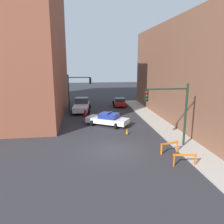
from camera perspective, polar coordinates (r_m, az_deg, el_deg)
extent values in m
plane|color=#2D2D33|center=(18.01, 0.65, -9.91)|extent=(120.00, 120.00, 0.00)
cube|color=#B2ADA3|center=(19.82, 18.86, -8.26)|extent=(2.40, 44.00, 0.12)
cube|color=brown|center=(31.90, -26.21, 14.83)|extent=(14.00, 20.00, 17.50)
cube|color=brown|center=(29.14, 25.48, 9.40)|extent=(12.00, 28.00, 11.63)
cylinder|color=black|center=(18.91, 18.65, -0.81)|extent=(0.18, 0.18, 5.20)
cylinder|color=black|center=(17.83, 14.24, 5.87)|extent=(3.40, 0.12, 0.12)
cube|color=black|center=(17.33, 8.91, 4.25)|extent=(0.30, 0.22, 0.90)
sphere|color=red|center=(17.15, 9.08, 5.07)|extent=(0.18, 0.18, 0.18)
sphere|color=#4C3D0C|center=(17.19, 9.05, 4.17)|extent=(0.18, 0.18, 0.18)
sphere|color=#0C4219|center=(17.23, 9.02, 3.29)|extent=(0.18, 0.18, 0.18)
cylinder|color=black|center=(32.73, -11.26, 4.99)|extent=(0.18, 0.18, 5.20)
cylinder|color=black|center=(32.45, -8.57, 8.94)|extent=(3.20, 0.12, 0.12)
cube|color=black|center=(32.51, -5.70, 8.14)|extent=(0.30, 0.22, 0.90)
sphere|color=red|center=(32.35, -5.70, 8.60)|extent=(0.18, 0.18, 0.18)
sphere|color=#4C3D0C|center=(32.37, -5.69, 8.12)|extent=(0.18, 0.18, 0.18)
sphere|color=#0C4219|center=(32.39, -5.68, 7.64)|extent=(0.18, 0.18, 0.18)
cube|color=white|center=(24.53, -1.24, -2.15)|extent=(4.96, 4.07, 0.55)
cube|color=navy|center=(24.31, -0.85, -0.98)|extent=(2.54, 2.43, 0.52)
cylinder|color=black|center=(24.52, -5.17, -2.87)|extent=(0.54, 0.68, 0.66)
cylinder|color=black|center=(25.96, -3.33, -1.94)|extent=(0.54, 0.68, 0.66)
cylinder|color=black|center=(23.28, 1.11, -3.69)|extent=(0.54, 0.68, 0.66)
cylinder|color=black|center=(24.79, 2.66, -2.65)|extent=(0.54, 0.68, 0.66)
cube|color=#2633BF|center=(24.24, -0.85, -0.25)|extent=(0.91, 1.28, 0.12)
cube|color=silver|center=(31.44, -8.01, 1.37)|extent=(2.44, 5.55, 0.70)
cube|color=#2D333D|center=(32.36, -7.90, 3.06)|extent=(1.98, 1.88, 0.80)
cylinder|color=black|center=(33.23, -9.34, 1.34)|extent=(0.82, 0.33, 0.80)
cylinder|color=black|center=(33.08, -6.17, 1.38)|extent=(0.82, 0.33, 0.80)
cylinder|color=black|center=(29.98, -10.01, 0.05)|extent=(0.82, 0.33, 0.80)
cylinder|color=black|center=(29.81, -6.49, 0.09)|extent=(0.82, 0.33, 0.80)
cube|color=maroon|center=(35.52, 2.01, 2.53)|extent=(2.19, 4.45, 0.52)
cube|color=#232833|center=(35.26, 2.04, 3.28)|extent=(1.75, 1.95, 0.48)
cylinder|color=black|center=(36.82, 0.56, 2.50)|extent=(0.64, 0.28, 0.62)
cylinder|color=black|center=(36.94, 3.12, 2.51)|extent=(0.64, 0.28, 0.62)
cylinder|color=black|center=(34.20, 0.80, 1.69)|extent=(0.64, 0.28, 0.62)
cylinder|color=black|center=(34.34, 3.56, 1.71)|extent=(0.64, 0.28, 0.62)
cylinder|color=black|center=(26.05, -6.92, -1.79)|extent=(0.39, 0.39, 0.82)
cylinder|color=maroon|center=(25.87, -6.96, -0.24)|extent=(0.51, 0.51, 0.62)
sphere|color=tan|center=(25.78, -6.98, 0.67)|extent=(0.31, 0.31, 0.22)
cube|color=orange|center=(15.88, 18.51, -10.60)|extent=(1.59, 0.30, 0.14)
cube|color=orange|center=(15.84, 15.87, -11.99)|extent=(0.07, 0.17, 0.90)
cube|color=orange|center=(16.26, 20.88, -11.69)|extent=(0.07, 0.17, 0.90)
cube|color=orange|center=(17.70, 14.84, -7.88)|extent=(1.58, 0.38, 0.14)
cube|color=orange|center=(17.46, 12.79, -9.40)|extent=(0.08, 0.17, 0.90)
cube|color=orange|center=(18.24, 16.66, -8.65)|extent=(0.08, 0.17, 0.90)
cube|color=black|center=(21.74, 3.93, -5.80)|extent=(0.36, 0.36, 0.04)
cone|color=#F2600C|center=(21.63, 3.94, -4.98)|extent=(0.28, 0.28, 0.62)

